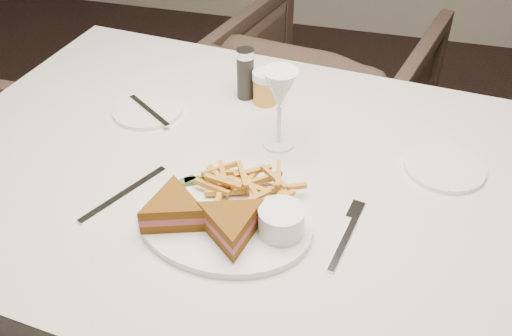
{
  "coord_description": "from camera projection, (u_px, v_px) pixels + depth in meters",
  "views": [
    {
      "loc": [
        0.16,
        -0.68,
        1.47
      ],
      "look_at": [
        -0.05,
        0.13,
        0.8
      ],
      "focal_mm": 40.0,
      "sensor_mm": 36.0,
      "label": 1
    }
  ],
  "objects": [
    {
      "name": "table",
      "position": [
        261.0,
        293.0,
        1.37
      ],
      "size": [
        1.48,
        1.07,
        0.75
      ],
      "primitive_type": "cube",
      "rotation": [
        0.0,
        0.0,
        -0.1
      ],
      "color": "silver",
      "rests_on": "ground"
    },
    {
      "name": "chair_far",
      "position": [
        326.0,
        93.0,
        2.13
      ],
      "size": [
        0.82,
        0.79,
        0.71
      ],
      "primitive_type": "imported",
      "rotation": [
        0.0,
        0.0,
        2.91
      ],
      "color": "#423128",
      "rests_on": "ground"
    },
    {
      "name": "table_setting",
      "position": [
        243.0,
        176.0,
        1.07
      ],
      "size": [
        0.82,
        0.61,
        0.18
      ],
      "color": "white",
      "rests_on": "table"
    }
  ]
}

